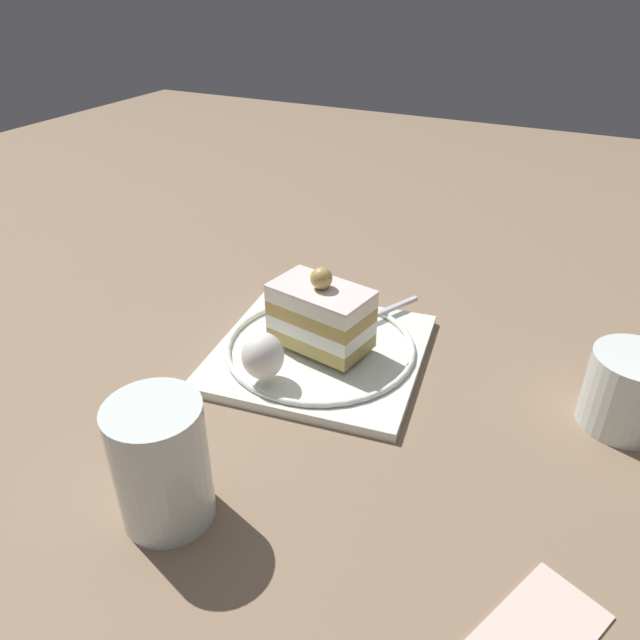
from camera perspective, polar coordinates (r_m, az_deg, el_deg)
name	(u,v)px	position (r m, az deg, el deg)	size (l,w,h in m)	color
ground_plane	(334,369)	(0.65, 1.39, -4.66)	(2.40, 2.40, 0.00)	#856C53
dessert_plate	(320,350)	(0.66, 0.00, -2.87)	(0.25, 0.25, 0.02)	white
cake_slice	(321,315)	(0.64, 0.08, 0.48)	(0.08, 0.12, 0.09)	tan
whipped_cream_dollop	(263,356)	(0.60, -5.50, -3.43)	(0.04, 0.04, 0.05)	white
fork	(375,315)	(0.71, 5.30, 0.46)	(0.12, 0.06, 0.00)	silver
drink_glass_near	(162,469)	(0.48, -14.84, -13.60)	(0.07, 0.07, 0.11)	white
drink_glass_far	(628,393)	(0.63, 27.39, -6.25)	(0.08, 0.08, 0.08)	white
folded_napkin	(537,633)	(0.46, 20.01, -26.34)	(0.10, 0.06, 0.00)	beige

